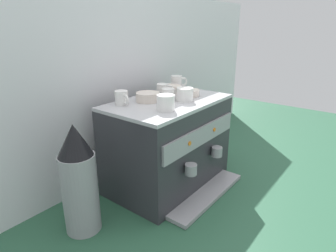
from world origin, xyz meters
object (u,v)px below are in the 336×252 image
Objects in this scene: ceramic_cup_2 at (166,102)px; ceramic_cup_3 at (122,98)px; espresso_machine at (169,144)px; milk_pitcher at (215,145)px; ceramic_bowl_0 at (190,93)px; ceramic_cup_5 at (177,82)px; ceramic_bowl_2 at (171,89)px; ceramic_cup_4 at (168,94)px; ceramic_bowl_1 at (148,97)px; ceramic_cup_1 at (163,90)px; coffee_grinder at (79,181)px; ceramic_cup_0 at (185,94)px.

ceramic_cup_3 is at bearing 103.84° from ceramic_cup_2.
milk_pitcher is (0.47, -0.02, -0.16)m from espresso_machine.
ceramic_cup_5 is at bearing 56.82° from ceramic_bowl_0.
ceramic_cup_4 is at bearing -147.49° from ceramic_bowl_2.
ceramic_cup_5 reaches higher than milk_pitcher.
milk_pitcher is (0.66, -0.15, -0.43)m from ceramic_cup_3.
espresso_machine is at bearing -152.14° from ceramic_cup_5.
ceramic_bowl_1 is (-0.07, 0.08, 0.25)m from espresso_machine.
ceramic_bowl_2 is (0.22, 0.02, -0.00)m from ceramic_bowl_1.
espresso_machine is 5.46× the size of ceramic_bowl_1.
ceramic_cup_1 reaches higher than ceramic_bowl_1.
ceramic_bowl_2 is 0.72m from coffee_grinder.
espresso_machine is 1.36× the size of coffee_grinder.
espresso_machine is 0.28m from ceramic_cup_0.
ceramic_cup_2 is (-0.20, -0.17, 0.00)m from ceramic_cup_1.
ceramic_cup_0 is 0.60m from milk_pitcher.
ceramic_cup_3 is 0.43m from coffee_grinder.
ceramic_cup_1 is at bearing 55.07° from espresso_machine.
ceramic_bowl_1 reaches higher than ceramic_bowl_0.
ceramic_cup_0 is 0.08m from ceramic_cup_4.
ceramic_cup_2 is at bearing -111.91° from ceramic_bowl_1.
ceramic_cup_5 is 0.84× the size of ceramic_bowl_1.
ceramic_cup_3 is at bearing -179.51° from ceramic_cup_5.
milk_pitcher is (0.42, 0.04, -0.43)m from ceramic_cup_0.
ceramic_bowl_1 is at bearing 169.73° from milk_pitcher.
ceramic_bowl_1 is at bearing -173.88° from ceramic_bowl_2.
ceramic_bowl_1 is at bearing 68.09° from ceramic_cup_2.
ceramic_bowl_0 is at bearing -123.18° from ceramic_cup_5.
ceramic_bowl_0 is at bearing -24.41° from ceramic_cup_3.
ceramic_bowl_1 reaches higher than milk_pitcher.
ceramic_cup_1 reaches higher than milk_pitcher.
espresso_machine is 0.31m from ceramic_bowl_2.
ceramic_cup_2 reaches higher than ceramic_cup_4.
ceramic_bowl_1 is (-0.12, 0.14, -0.01)m from ceramic_cup_0.
ceramic_cup_4 is at bearing -40.60° from ceramic_bowl_1.
ceramic_bowl_1 is at bearing -177.13° from ceramic_cup_1.
ceramic_bowl_0 is 0.79× the size of milk_pitcher.
ceramic_cup_5 is at bearing 14.88° from ceramic_cup_1.
ceramic_cup_1 is 0.14m from ceramic_bowl_0.
espresso_machine is 6.53× the size of ceramic_cup_5.
ceramic_bowl_0 is (-0.10, -0.16, -0.02)m from ceramic_cup_5.
ceramic_cup_2 reaches higher than coffee_grinder.
ceramic_cup_1 is 0.95× the size of ceramic_cup_3.
ceramic_bowl_2 is at bearing 58.60° from ceramic_cup_0.
ceramic_bowl_2 reaches higher than coffee_grinder.
ceramic_cup_0 reaches higher than ceramic_bowl_1.
ceramic_cup_4 is 0.59m from coffee_grinder.
coffee_grinder is at bearing 175.71° from milk_pitcher.
ceramic_cup_4 is (0.14, 0.10, -0.00)m from ceramic_cup_2.
ceramic_cup_2 is 1.01× the size of ceramic_bowl_0.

